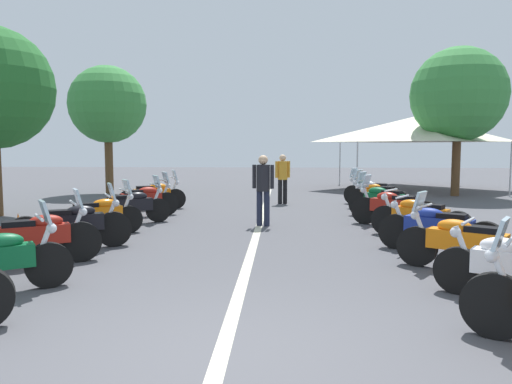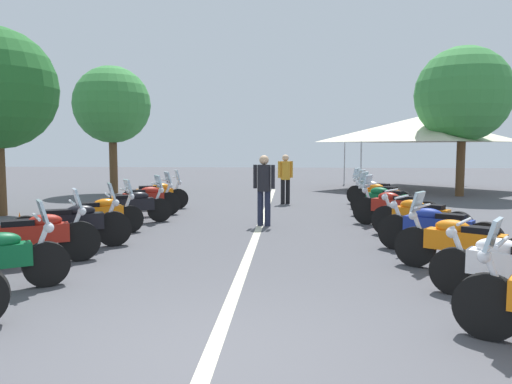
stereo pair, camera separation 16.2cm
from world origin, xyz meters
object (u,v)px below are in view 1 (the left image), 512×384
object	(u,v)px
motorcycle_left_row_2	(36,237)
motorcycle_right_row_5	(393,207)
motorcycle_left_row_5	(131,206)
roadside_tree_1	(107,105)
motorcycle_right_row_4	(419,217)
bystander_3	(263,185)
motorcycle_right_row_2	(464,243)
motorcycle_right_row_8	(371,191)
traffic_cone_1	(19,229)
event_tent	(414,129)
motorcycle_right_row_3	(437,228)
motorcycle_left_row_7	(153,195)
motorcycle_right_row_7	(377,195)
motorcycle_left_row_4	(98,215)
roadside_tree_2	(459,95)
motorcycle_left_row_3	(73,224)
motorcycle_right_row_6	(383,200)
motorcycle_left_row_6	(143,200)
bystander_1	(283,175)

from	to	relation	value
motorcycle_left_row_2	motorcycle_right_row_5	size ratio (longest dim) A/B	0.98
motorcycle_left_row_5	roadside_tree_1	xyz separation A→B (m)	(7.72, 3.28, 3.10)
motorcycle_right_row_4	roadside_tree_1	bearing A→B (deg)	-8.14
motorcycle_left_row_2	bystander_3	xyz separation A→B (m)	(4.20, -3.47, 0.53)
motorcycle_right_row_2	roadside_tree_1	world-z (taller)	roadside_tree_1
motorcycle_right_row_8	traffic_cone_1	distance (m)	10.48
motorcycle_right_row_4	event_tent	xyz separation A→B (m)	(11.75, -2.92, 2.19)
motorcycle_right_row_8	motorcycle_right_row_3	bearing A→B (deg)	126.49
motorcycle_right_row_3	motorcycle_right_row_5	xyz separation A→B (m)	(2.96, 0.13, 0.01)
motorcycle_left_row_7	motorcycle_right_row_7	bearing A→B (deg)	-22.50
motorcycle_left_row_4	event_tent	world-z (taller)	event_tent
motorcycle_left_row_5	motorcycle_right_row_4	world-z (taller)	motorcycle_left_row_5
motorcycle_right_row_8	event_tent	distance (m)	7.01
roadside_tree_2	motorcycle_right_row_5	bearing A→B (deg)	152.00
motorcycle_right_row_8	bystander_3	distance (m)	5.44
motorcycle_left_row_3	motorcycle_right_row_6	distance (m)	7.89
motorcycle_left_row_2	motorcycle_left_row_3	size ratio (longest dim) A/B	0.91
motorcycle_left_row_3	event_tent	bearing A→B (deg)	26.75
motorcycle_left_row_5	motorcycle_left_row_6	xyz separation A→B (m)	(1.28, 0.08, 0.01)
motorcycle_right_row_8	bystander_1	size ratio (longest dim) A/B	1.02
motorcycle_left_row_5	traffic_cone_1	distance (m)	2.93
motorcycle_right_row_2	motorcycle_left_row_6	bearing A→B (deg)	-5.80
motorcycle_right_row_6	traffic_cone_1	size ratio (longest dim) A/B	2.81
motorcycle_right_row_2	roadside_tree_1	bearing A→B (deg)	-16.15
bystander_3	motorcycle_right_row_8	bearing A→B (deg)	-27.98
motorcycle_right_row_5	bystander_1	bearing A→B (deg)	-27.01
motorcycle_left_row_4	roadside_tree_1	size ratio (longest dim) A/B	0.33
motorcycle_left_row_7	traffic_cone_1	bearing A→B (deg)	-127.18
motorcycle_left_row_5	motorcycle_right_row_7	xyz separation A→B (m)	(2.88, -6.54, 0.01)
motorcycle_right_row_7	event_tent	distance (m)	8.16
roadside_tree_1	motorcycle_left_row_5	bearing A→B (deg)	-157.01
traffic_cone_1	motorcycle_right_row_6	bearing A→B (deg)	-63.60
motorcycle_right_row_6	motorcycle_right_row_7	size ratio (longest dim) A/B	1.02
motorcycle_right_row_2	motorcycle_right_row_7	size ratio (longest dim) A/B	1.09
event_tent	motorcycle_left_row_2	bearing A→B (deg)	146.20
motorcycle_left_row_2	motorcycle_left_row_4	xyz separation A→B (m)	(2.69, 0.01, -0.02)
motorcycle_left_row_4	motorcycle_right_row_5	world-z (taller)	motorcycle_right_row_5
motorcycle_left_row_7	roadside_tree_2	world-z (taller)	roadside_tree_2
motorcycle_right_row_2	bystander_3	world-z (taller)	bystander_3
motorcycle_right_row_4	roadside_tree_2	xyz separation A→B (m)	(9.10, -3.84, 3.40)
motorcycle_right_row_5	motorcycle_left_row_4	bearing A→B (deg)	46.20
motorcycle_left_row_2	motorcycle_left_row_4	size ratio (longest dim) A/B	1.08
motorcycle_left_row_2	motorcycle_right_row_5	distance (m)	7.80
motorcycle_left_row_5	motorcycle_right_row_4	xyz separation A→B (m)	(-1.57, -6.56, 0.00)
motorcycle_right_row_4	bystander_1	xyz separation A→B (m)	(6.07, 2.83, 0.50)
motorcycle_right_row_8	bystander_1	world-z (taller)	bystander_1
motorcycle_right_row_5	traffic_cone_1	size ratio (longest dim) A/B	3.06
motorcycle_left_row_4	bystander_1	xyz separation A→B (m)	(6.10, -3.94, 0.50)
bystander_1	bystander_3	xyz separation A→B (m)	(-4.59, 0.47, 0.04)
motorcycle_right_row_7	motorcycle_right_row_6	bearing A→B (deg)	122.28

